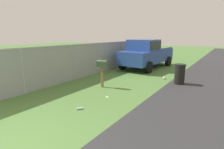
% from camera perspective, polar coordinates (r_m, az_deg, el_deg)
% --- Properties ---
extents(mailbox, '(0.30, 0.53, 1.30)m').
position_cam_1_polar(mailbox, '(8.32, -3.17, 2.86)').
color(mailbox, brown).
rests_on(mailbox, ground).
extents(pickup_truck, '(5.31, 2.55, 2.09)m').
position_cam_1_polar(pickup_truck, '(13.47, 10.79, 6.70)').
color(pickup_truck, '#284793').
rests_on(pickup_truck, ground).
extents(trash_bin, '(0.52, 0.52, 1.01)m').
position_cam_1_polar(trash_bin, '(9.60, 20.70, 0.15)').
color(trash_bin, black).
rests_on(trash_bin, ground).
extents(fence_section, '(18.72, 0.07, 1.93)m').
position_cam_1_polar(fence_section, '(12.85, 0.08, 6.32)').
color(fence_section, '#9EA3A8').
rests_on(fence_section, ground).
extents(litter_wrapper_midfield_a, '(0.09, 0.13, 0.01)m').
position_cam_1_polar(litter_wrapper_midfield_a, '(7.23, -1.58, -7.11)').
color(litter_wrapper_midfield_a, silver).
rests_on(litter_wrapper_midfield_a, ground).
extents(litter_bag_by_mailbox, '(0.14, 0.14, 0.14)m').
position_cam_1_polar(litter_bag_by_mailbox, '(10.44, 16.28, -1.04)').
color(litter_bag_by_mailbox, silver).
rests_on(litter_bag_by_mailbox, ground).
extents(litter_bottle_far_scatter, '(0.22, 0.19, 0.07)m').
position_cam_1_polar(litter_bottle_far_scatter, '(6.17, -10.20, -10.58)').
color(litter_bottle_far_scatter, '#B2D8BF').
rests_on(litter_bottle_far_scatter, ground).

